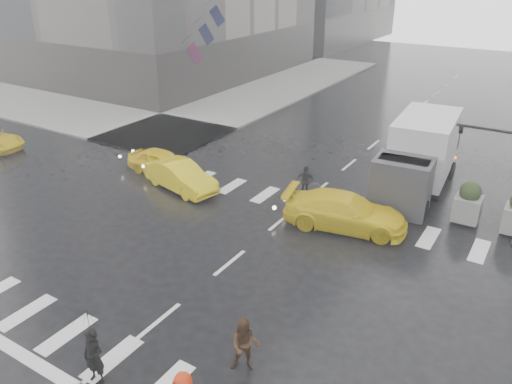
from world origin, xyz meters
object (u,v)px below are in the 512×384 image
Objects in this scene: taxi_front at (162,162)px; taxi_mid at (181,176)px; box_truck at (418,156)px; pedestrian_brown at (245,345)px.

taxi_front is 2.45m from taxi_mid.
taxi_mid is at bearing -116.68° from taxi_front.
box_truck reaches higher than taxi_front.
pedestrian_brown reaches higher than taxi_mid.
taxi_front is at bearing 77.32° from taxi_mid.
pedestrian_brown is 0.25× the size of box_truck.
taxi_mid is (2.22, -1.05, 0.04)m from taxi_front.
pedestrian_brown reaches higher than taxi_front.
box_truck reaches higher than pedestrian_brown.
taxi_front is at bearing -163.41° from box_truck.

